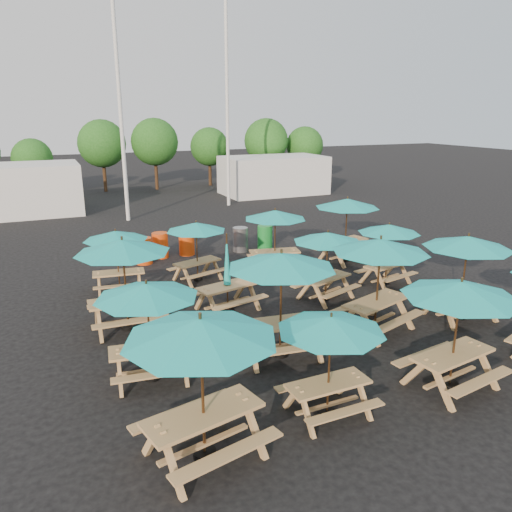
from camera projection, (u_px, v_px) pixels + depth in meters
name	position (u px, v px, depth m)	size (l,w,h in m)	color
ground	(276.00, 303.00, 15.18)	(120.00, 120.00, 0.00)	black
picnic_unit_0	(201.00, 336.00, 7.83)	(3.01, 3.01, 2.55)	tan
picnic_unit_1	(147.00, 295.00, 10.36)	(2.42, 2.42, 2.22)	tan
picnic_unit_2	(123.00, 251.00, 12.81)	(2.52, 2.52, 2.49)	tan
picnic_unit_3	(116.00, 238.00, 15.64)	(2.25, 2.25, 2.04)	tan
picnic_unit_4	(331.00, 329.00, 9.13)	(2.07, 2.07, 2.06)	tan
picnic_unit_5	(281.00, 266.00, 11.33)	(2.82, 2.82, 2.57)	tan
picnic_unit_6	(227.00, 279.00, 14.41)	(2.14, 1.97, 2.32)	tan
picnic_unit_7	(196.00, 230.00, 16.75)	(2.56, 2.56, 2.06)	tan
picnic_unit_8	(460.00, 295.00, 10.00)	(2.69, 2.69, 2.39)	tan
picnic_unit_9	(380.00, 250.00, 12.72)	(3.14, 3.14, 2.53)	tan
picnic_unit_10	(328.00, 240.00, 15.03)	(2.69, 2.69, 2.15)	tan
picnic_unit_11	(275.00, 218.00, 17.73)	(2.65, 2.65, 2.27)	tan
picnic_unit_13	(468.00, 246.00, 13.51)	(2.44, 2.44, 2.41)	tan
picnic_unit_14	(389.00, 232.00, 16.41)	(2.45, 2.45, 2.07)	tan
picnic_unit_15	(347.00, 206.00, 18.87)	(3.02, 3.02, 2.47)	tan
waste_bin_0	(144.00, 251.00, 19.01)	(0.63, 0.63, 1.01)	#E6450D
waste_bin_1	(160.00, 245.00, 19.80)	(0.63, 0.63, 1.01)	#E6450D
waste_bin_2	(187.00, 243.00, 20.20)	(0.63, 0.63, 1.01)	#E6450D
waste_bin_3	(240.00, 239.00, 20.69)	(0.63, 0.63, 1.01)	gray
waste_bin_4	(265.00, 237.00, 21.03)	(0.63, 0.63, 1.01)	#18872F
mast_0	(120.00, 103.00, 25.04)	(0.20, 0.20, 12.00)	silver
mast_1	(227.00, 104.00, 29.30)	(0.20, 0.20, 12.00)	silver
event_tent_0	(4.00, 191.00, 27.53)	(8.00, 4.00, 2.80)	silver
event_tent_1	(273.00, 175.00, 34.99)	(7.00, 4.00, 2.60)	silver
tree_2	(32.00, 158.00, 32.78)	(2.59, 2.59, 3.93)	#382314
tree_3	(102.00, 144.00, 35.29)	(3.36, 3.36, 5.09)	#382314
tree_4	(155.00, 142.00, 36.27)	(3.41, 3.41, 5.17)	#382314
tree_5	(209.00, 147.00, 38.44)	(2.94, 2.94, 4.45)	#382314
tree_6	(266.00, 141.00, 38.30)	(3.38, 3.38, 5.13)	#382314
tree_7	(305.00, 145.00, 39.75)	(2.95, 2.95, 4.48)	#382314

